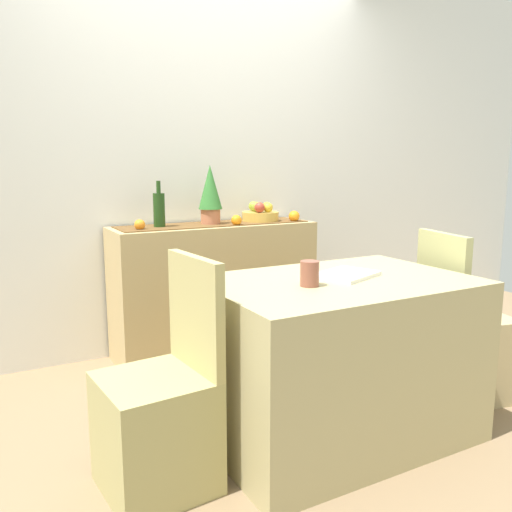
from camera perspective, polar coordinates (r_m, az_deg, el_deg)
ground_plane at (r=2.91m, az=4.00°, el=-15.68°), size 6.40×6.40×0.02m
room_wall_rear at (r=3.67m, az=-5.93°, el=11.47°), size 6.40×0.06×2.70m
sideboard_console at (r=3.52m, az=-4.44°, el=-3.54°), size 1.34×0.42×0.86m
table_runner at (r=3.44m, az=-4.54°, el=3.48°), size 1.26×0.32×0.01m
fruit_bowl at (r=3.59m, az=0.48°, el=4.32°), size 0.25×0.25×0.06m
apple_rear at (r=3.58m, az=0.06°, el=5.34°), size 0.07×0.07×0.07m
apple_upper at (r=3.63m, az=1.19°, el=5.37°), size 0.06×0.06×0.06m
apple_front at (r=3.55m, az=1.31°, el=5.28°), size 0.07×0.07×0.07m
apple_left at (r=3.52m, az=0.39°, el=5.28°), size 0.07×0.07×0.07m
apple_center at (r=3.65m, az=-0.28°, el=5.42°), size 0.07×0.07×0.07m
wine_bottle at (r=3.30m, az=-10.45°, el=4.98°), size 0.07×0.07×0.29m
potted_plant at (r=3.42m, az=-4.98°, el=6.82°), size 0.15×0.15×0.38m
orange_loose_mid at (r=3.21m, az=-12.48°, el=3.33°), size 0.06×0.06×0.06m
orange_loose_far at (r=3.37m, az=-2.13°, el=3.89°), size 0.07×0.07×0.07m
orange_loose_near_bowl at (r=3.60m, az=4.15°, el=4.32°), size 0.07×0.07×0.07m
dining_table at (r=2.49m, az=8.82°, el=-10.82°), size 1.18×0.80×0.74m
open_book at (r=2.44m, az=9.75°, el=-2.01°), size 0.34×0.30×0.02m
coffee_cup at (r=2.22m, az=5.83°, el=-1.91°), size 0.08×0.08×0.11m
chair_near_window at (r=2.16m, az=-10.40°, el=-17.22°), size 0.43×0.43×0.90m
chair_by_corner at (r=3.09m, az=21.53°, el=-9.28°), size 0.48×0.48×0.90m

